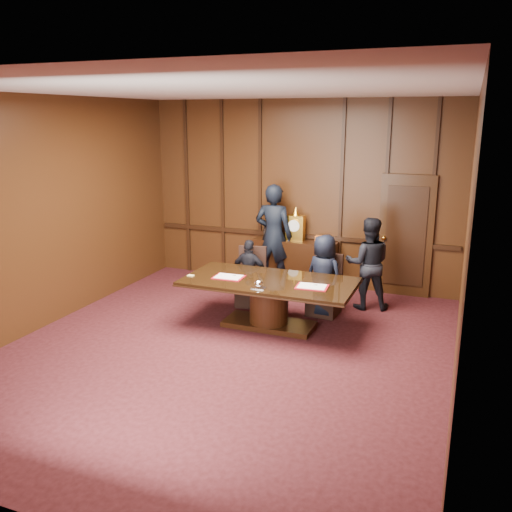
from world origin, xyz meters
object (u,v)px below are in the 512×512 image
(sideboard, at_px, (295,261))
(signatory_right, at_px, (324,276))
(conference_table, at_px, (269,295))
(signatory_left, at_px, (250,273))
(witness_right, at_px, (368,263))
(witness_left, at_px, (274,236))

(sideboard, distance_m, signatory_right, 1.65)
(sideboard, distance_m, conference_table, 2.18)
(sideboard, xyz_separation_m, signatory_left, (-0.39, -1.36, 0.09))
(conference_table, height_order, signatory_left, signatory_left)
(signatory_right, bearing_deg, conference_table, 70.64)
(witness_right, bearing_deg, sideboard, -40.53)
(witness_left, bearing_deg, signatory_right, 136.26)
(signatory_left, height_order, signatory_right, signatory_right)
(witness_right, bearing_deg, witness_left, -31.49)
(witness_left, xyz_separation_m, witness_right, (1.89, -0.58, -0.20))
(conference_table, relative_size, witness_left, 1.33)
(sideboard, xyz_separation_m, signatory_right, (0.91, -1.36, 0.19))
(sideboard, bearing_deg, signatory_right, -56.11)
(signatory_left, relative_size, signatory_right, 0.86)
(signatory_right, height_order, witness_left, witness_left)
(conference_table, bearing_deg, sideboard, 96.96)
(conference_table, distance_m, signatory_left, 1.03)
(conference_table, height_order, witness_right, witness_right)
(signatory_right, xyz_separation_m, witness_right, (0.60, 0.62, 0.11))
(signatory_right, bearing_deg, witness_right, -114.12)
(sideboard, distance_m, signatory_left, 1.42)
(conference_table, xyz_separation_m, witness_left, (-0.65, 2.00, 0.48))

